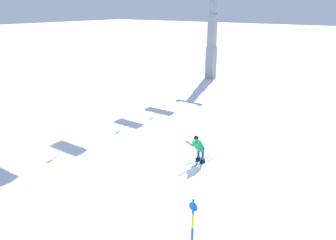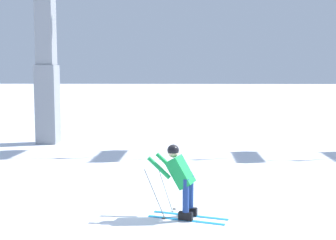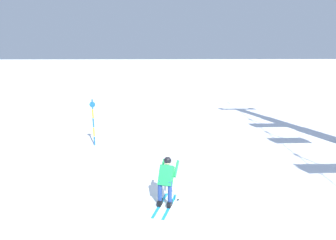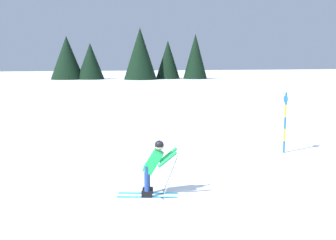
% 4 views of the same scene
% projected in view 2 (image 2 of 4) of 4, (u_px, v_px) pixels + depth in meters
% --- Properties ---
extents(ground_plane, '(260.00, 260.00, 0.00)m').
position_uv_depth(ground_plane, '(179.00, 204.00, 9.84)').
color(ground_plane, white).
extents(skier_carving_main, '(1.70, 1.00, 1.62)m').
position_uv_depth(skier_carving_main, '(180.00, 176.00, 8.84)').
color(skier_carving_main, '#198CCC').
rests_on(skier_carving_main, ground_plane).
extents(lift_tower_near, '(0.84, 2.92, 10.41)m').
position_uv_depth(lift_tower_near, '(46.00, 40.00, 18.16)').
color(lift_tower_near, gray).
rests_on(lift_tower_near, ground_plane).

